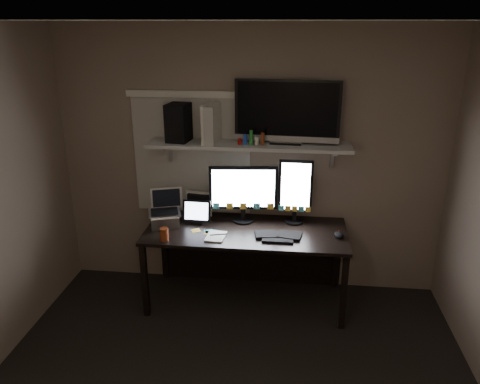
# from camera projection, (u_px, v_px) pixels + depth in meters

# --- Properties ---
(ceiling) EXTENTS (3.60, 3.60, 0.00)m
(ceiling) POSITION_uv_depth(u_px,v_px,m) (219.00, 20.00, 2.26)
(ceiling) COLOR silver
(ceiling) RESTS_ON back_wall
(back_wall) EXTENTS (3.60, 0.00, 3.60)m
(back_wall) POSITION_uv_depth(u_px,v_px,m) (250.00, 163.00, 4.37)
(back_wall) COLOR #746253
(back_wall) RESTS_ON floor
(window_blinds) EXTENTS (1.10, 0.02, 1.10)m
(window_blinds) POSITION_uv_depth(u_px,v_px,m) (192.00, 156.00, 4.39)
(window_blinds) COLOR beige
(window_blinds) RESTS_ON back_wall
(desk) EXTENTS (1.80, 0.75, 0.73)m
(desk) POSITION_uv_depth(u_px,v_px,m) (247.00, 242.00, 4.37)
(desk) COLOR black
(desk) RESTS_ON floor
(wall_shelf) EXTENTS (1.80, 0.35, 0.03)m
(wall_shelf) POSITION_uv_depth(u_px,v_px,m) (249.00, 145.00, 4.13)
(wall_shelf) COLOR beige
(wall_shelf) RESTS_ON back_wall
(monitor_landscape) EXTENTS (0.63, 0.12, 0.55)m
(monitor_landscape) POSITION_uv_depth(u_px,v_px,m) (243.00, 194.00, 4.29)
(monitor_landscape) COLOR black
(monitor_landscape) RESTS_ON desk
(monitor_portrait) EXTENTS (0.31, 0.07, 0.61)m
(monitor_portrait) POSITION_uv_depth(u_px,v_px,m) (295.00, 191.00, 4.25)
(monitor_portrait) COLOR black
(monitor_portrait) RESTS_ON desk
(keyboard) EXTENTS (0.41, 0.16, 0.02)m
(keyboard) POSITION_uv_depth(u_px,v_px,m) (278.00, 235.00, 4.07)
(keyboard) COLOR black
(keyboard) RESTS_ON desk
(mouse) EXTENTS (0.10, 0.13, 0.04)m
(mouse) POSITION_uv_depth(u_px,v_px,m) (339.00, 235.00, 4.05)
(mouse) COLOR black
(mouse) RESTS_ON desk
(notepad) EXTENTS (0.17, 0.23, 0.01)m
(notepad) POSITION_uv_depth(u_px,v_px,m) (216.00, 236.00, 4.06)
(notepad) COLOR silver
(notepad) RESTS_ON desk
(tablet) EXTENTS (0.26, 0.12, 0.23)m
(tablet) POSITION_uv_depth(u_px,v_px,m) (197.00, 212.00, 4.30)
(tablet) COLOR black
(tablet) RESTS_ON desk
(file_sorter) EXTENTS (0.22, 0.12, 0.26)m
(file_sorter) POSITION_uv_depth(u_px,v_px,m) (199.00, 205.00, 4.43)
(file_sorter) COLOR black
(file_sorter) RESTS_ON desk
(laptop) EXTENTS (0.34, 0.31, 0.32)m
(laptop) POSITION_uv_depth(u_px,v_px,m) (164.00, 209.00, 4.23)
(laptop) COLOR #ACADB1
(laptop) RESTS_ON desk
(cup) EXTENTS (0.09, 0.09, 0.11)m
(cup) POSITION_uv_depth(u_px,v_px,m) (164.00, 234.00, 3.98)
(cup) COLOR maroon
(cup) RESTS_ON desk
(sticky_notes) EXTENTS (0.39, 0.34, 0.00)m
(sticky_notes) POSITION_uv_depth(u_px,v_px,m) (205.00, 234.00, 4.10)
(sticky_notes) COLOR yellow
(sticky_notes) RESTS_ON desk
(tv) EXTENTS (0.92, 0.23, 0.55)m
(tv) POSITION_uv_depth(u_px,v_px,m) (287.00, 112.00, 4.04)
(tv) COLOR black
(tv) RESTS_ON wall_shelf
(game_console) EXTENTS (0.14, 0.29, 0.34)m
(game_console) POSITION_uv_depth(u_px,v_px,m) (211.00, 123.00, 4.10)
(game_console) COLOR beige
(game_console) RESTS_ON wall_shelf
(speaker) EXTENTS (0.21, 0.25, 0.34)m
(speaker) POSITION_uv_depth(u_px,v_px,m) (178.00, 123.00, 4.14)
(speaker) COLOR black
(speaker) RESTS_ON wall_shelf
(bottles) EXTENTS (0.20, 0.06, 0.12)m
(bottles) POSITION_uv_depth(u_px,v_px,m) (251.00, 138.00, 4.04)
(bottles) COLOR #A50F0C
(bottles) RESTS_ON wall_shelf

